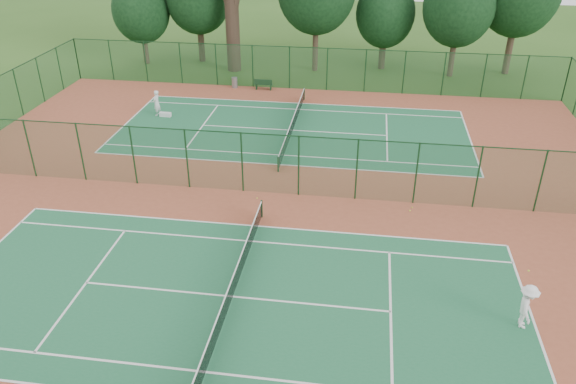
% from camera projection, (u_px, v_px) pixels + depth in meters
% --- Properties ---
extents(ground, '(120.00, 120.00, 0.00)m').
position_uv_depth(ground, '(271.00, 193.00, 30.86)').
color(ground, '#2E551A').
rests_on(ground, ground).
extents(red_pad, '(40.00, 36.00, 0.01)m').
position_uv_depth(red_pad, '(271.00, 193.00, 30.86)').
color(red_pad, brown).
rests_on(red_pad, ground).
extents(court_near, '(23.77, 10.97, 0.01)m').
position_uv_depth(court_near, '(233.00, 297.00, 23.05)').
color(court_near, '#1F633D').
rests_on(court_near, red_pad).
extents(court_far, '(23.77, 10.97, 0.01)m').
position_uv_depth(court_far, '(293.00, 130.00, 38.66)').
color(court_far, '#1F623C').
rests_on(court_far, red_pad).
extents(fence_north, '(40.00, 0.09, 3.50)m').
position_uv_depth(fence_north, '(308.00, 68.00, 45.63)').
color(fence_north, '#184927').
rests_on(fence_north, ground).
extents(fence_divider, '(40.00, 0.09, 3.50)m').
position_uv_depth(fence_divider, '(270.00, 164.00, 30.02)').
color(fence_divider, '#194B28').
rests_on(fence_divider, ground).
extents(tennis_net_near, '(0.10, 12.90, 0.97)m').
position_uv_depth(tennis_net_near, '(233.00, 286.00, 22.79)').
color(tennis_net_near, '#13361B').
rests_on(tennis_net_near, ground).
extents(tennis_net_far, '(0.10, 12.90, 0.97)m').
position_uv_depth(tennis_net_far, '(293.00, 123.00, 38.41)').
color(tennis_net_far, '#14371E').
rests_on(tennis_net_far, ground).
extents(player_near, '(0.84, 1.29, 1.88)m').
position_uv_depth(player_near, '(527.00, 307.00, 21.08)').
color(player_near, white).
rests_on(player_near, court_near).
extents(player_far, '(0.55, 0.74, 1.86)m').
position_uv_depth(player_far, '(157.00, 103.00, 40.79)').
color(player_far, silver).
rests_on(player_far, court_far).
extents(trash_bin, '(0.60, 0.60, 0.86)m').
position_uv_depth(trash_bin, '(235.00, 83.00, 46.63)').
color(trash_bin, gray).
rests_on(trash_bin, red_pad).
extents(bench, '(1.50, 0.44, 0.92)m').
position_uv_depth(bench, '(263.00, 84.00, 46.08)').
color(bench, black).
rests_on(bench, red_pad).
extents(kit_bag, '(0.85, 0.35, 0.31)m').
position_uv_depth(kit_bag, '(165.00, 115.00, 40.90)').
color(kit_bag, silver).
rests_on(kit_bag, red_pad).
extents(stray_ball_a, '(0.08, 0.08, 0.08)m').
position_uv_depth(stray_ball_a, '(410.00, 211.00, 29.07)').
color(stray_ball_a, '#D1EC36').
rests_on(stray_ball_a, red_pad).
extents(stray_ball_b, '(0.07, 0.07, 0.07)m').
position_uv_depth(stray_ball_b, '(412.00, 207.00, 29.37)').
color(stray_ball_b, gold).
rests_on(stray_ball_b, red_pad).
extents(stray_ball_c, '(0.07, 0.07, 0.07)m').
position_uv_depth(stray_ball_c, '(257.00, 198.00, 30.23)').
color(stray_ball_c, '#CEF037').
rests_on(stray_ball_c, red_pad).
extents(evergreen_row, '(39.00, 5.00, 12.00)m').
position_uv_depth(evergreen_row, '(321.00, 68.00, 51.84)').
color(evergreen_row, black).
rests_on(evergreen_row, ground).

